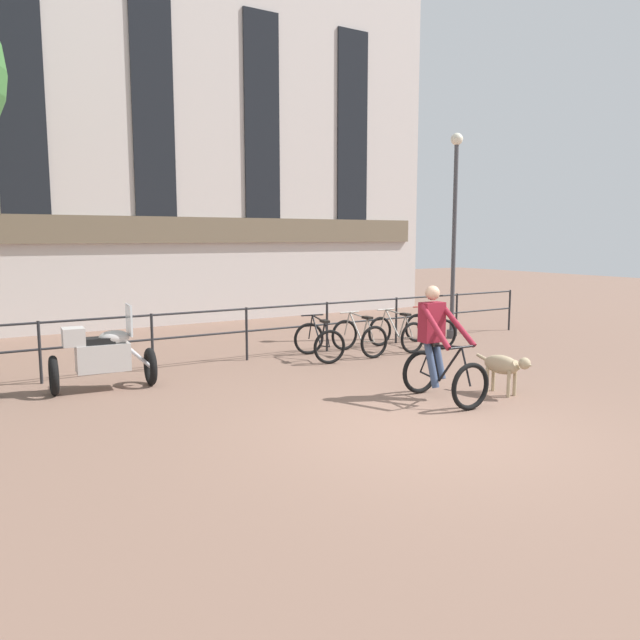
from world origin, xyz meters
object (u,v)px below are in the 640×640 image
Objects in this scene: parked_bicycle_far_end at (430,330)px; street_lamp at (454,226)px; dog at (504,366)px; parked_motorcycle at (102,355)px; parked_bicycle_near_lamp at (319,341)px; parked_bicycle_mid_right at (396,333)px; parked_bicycle_mid_left at (359,337)px; cyclist_with_bike at (439,349)px.

street_lamp is (1.13, 0.50, 2.32)m from parked_bicycle_far_end.
dog is at bearing -125.33° from street_lamp.
parked_motorcycle is 1.36× the size of parked_bicycle_near_lamp.
street_lamp reaches higher than dog.
parked_motorcycle is at bearing -0.12° from parked_bicycle_mid_right.
parked_bicycle_mid_right is 3.17m from street_lamp.
street_lamp is (3.08, 0.50, 2.32)m from parked_bicycle_mid_left.
parked_bicycle_mid_right reaches higher than dog.
parked_bicycle_mid_right is (6.20, 0.34, -0.20)m from parked_motorcycle.
parked_motorcycle is 6.21m from parked_bicycle_mid_right.
parked_bicycle_far_end is at bearing -156.01° from street_lamp.
parked_motorcycle reaches higher than parked_bicycle_mid_left.
parked_bicycle_mid_left and parked_bicycle_mid_right have the same top height.
street_lamp reaches higher than cyclist_with_bike.
cyclist_with_bike is 5.25m from parked_motorcycle.
street_lamp reaches higher than parked_motorcycle.
parked_bicycle_near_lamp is 0.98m from parked_bicycle_mid_left.
parked_bicycle_mid_right is 0.96× the size of parked_bicycle_far_end.
parked_motorcycle is 5.24m from parked_bicycle_mid_left.
dog is 5.84m from street_lamp.
parked_bicycle_mid_right is 0.24× the size of street_lamp.
parked_bicycle_mid_left is 0.98m from parked_bicycle_mid_right.
parked_motorcycle reaches higher than parked_bicycle_mid_right.
parked_bicycle_far_end is (0.97, 0.00, 0.00)m from parked_bicycle_mid_right.
parked_bicycle_near_lamp and parked_bicycle_far_end have the same top height.
parked_bicycle_far_end is (2.93, -0.00, -0.00)m from parked_bicycle_near_lamp.
street_lamp reaches higher than parked_bicycle_mid_right.
parked_bicycle_mid_left is at bearing -3.26° from parked_bicycle_mid_right.
cyclist_with_bike is at bearing -135.71° from street_lamp.
street_lamp reaches higher than parked_bicycle_mid_left.
parked_bicycle_near_lamp is (-0.93, 3.90, -0.09)m from dog.
street_lamp is (4.06, 0.50, 2.32)m from parked_bicycle_near_lamp.
parked_bicycle_far_end is at bearing 176.74° from parked_bicycle_mid_right.
parked_bicycle_far_end is at bearing -82.48° from parked_motorcycle.
parked_motorcycle is at bearing 143.99° from cyclist_with_bike.
dog is 0.21× the size of street_lamp.
parked_bicycle_mid_left is at bearing 74.96° from cyclist_with_bike.
parked_bicycle_mid_left is at bearing -170.71° from street_lamp.
dog is 4.38m from parked_bicycle_far_end.
parked_bicycle_near_lamp and parked_bicycle_mid_right have the same top height.
cyclist_with_bike is 1.15m from dog.
parked_bicycle_mid_left is 0.93× the size of parked_bicycle_far_end.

